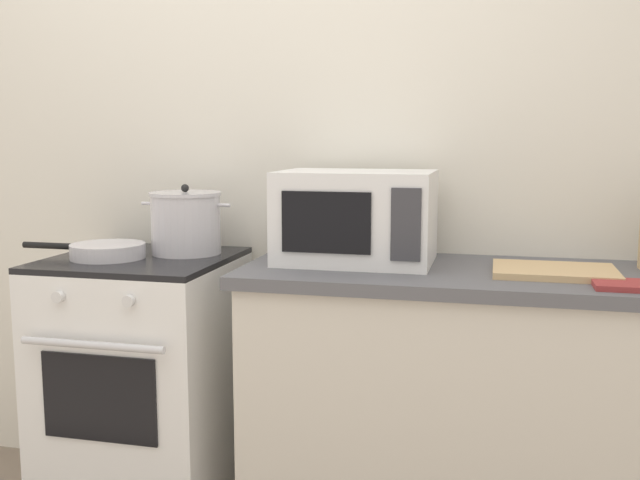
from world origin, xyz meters
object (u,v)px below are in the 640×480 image
frying_pan (106,251)px  stock_pot (186,223)px  oven_mitt (627,285)px  cutting_board (554,271)px  microwave (356,217)px  stove (145,385)px

frying_pan → stock_pot: bearing=34.7°
oven_mitt → cutting_board: bearing=138.3°
stock_pot → frying_pan: stock_pot is taller
microwave → stove: bearing=-173.9°
microwave → cutting_board: microwave is taller
oven_mitt → microwave: bearing=163.5°
frying_pan → cutting_board: 1.46m
frying_pan → oven_mitt: frying_pan is taller
frying_pan → microwave: 0.86m
stove → oven_mitt: bearing=-5.9°
frying_pan → cutting_board: (1.46, 0.05, -0.02)m
stock_pot → oven_mitt: stock_pot is taller
stove → oven_mitt: 1.62m
microwave → stock_pot: bearing=177.7°
stove → cutting_board: cutting_board is taller
cutting_board → oven_mitt: size_ratio=2.00×
stove → frying_pan: 0.50m
stock_pot → microwave: (0.62, -0.02, 0.04)m
cutting_board → oven_mitt: cutting_board is taller
microwave → oven_mitt: 0.85m
frying_pan → microwave: (0.84, 0.13, 0.12)m
stock_pot → frying_pan: size_ratio=0.74×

